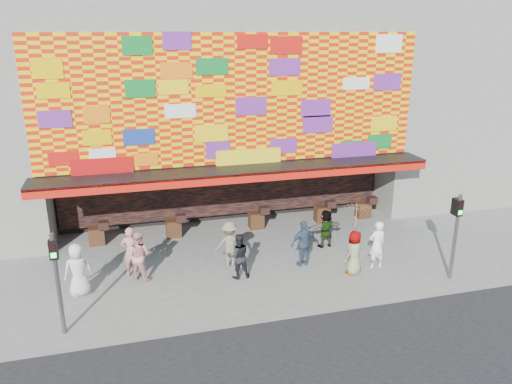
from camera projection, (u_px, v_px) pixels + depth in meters
ground at (263, 280)px, 16.86m from camera, size 90.00×90.00×0.00m
shop_building at (215, 95)px, 22.74m from camera, size 15.20×9.40×10.00m
neighbor_right at (464, 72)px, 25.56m from camera, size 11.00×8.00×12.00m
signal_left at (57, 273)px, 13.37m from camera, size 0.22×0.20×3.00m
signal_right at (456, 228)px, 16.44m from camera, size 0.22×0.20×3.00m
ped_a at (78, 270)px, 15.70m from camera, size 0.96×0.74×1.75m
ped_b at (131, 252)px, 16.92m from camera, size 0.72×0.54×1.79m
ped_c at (238, 256)px, 16.83m from camera, size 0.78×0.61×1.60m
ped_d at (230, 244)px, 17.66m from camera, size 1.13×0.71×1.68m
ped_e at (304, 243)px, 17.69m from camera, size 1.05×0.56×1.71m
ped_f at (326, 228)px, 19.30m from camera, size 1.41×0.55×1.49m
ped_g at (354, 253)px, 17.12m from camera, size 0.91×0.80×1.57m
ped_h at (377, 245)px, 17.54m from camera, size 0.66×0.46×1.75m
ped_i at (139, 255)px, 16.73m from camera, size 1.05×0.99×1.72m
parasol at (357, 216)px, 16.70m from camera, size 1.24×1.25×1.81m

